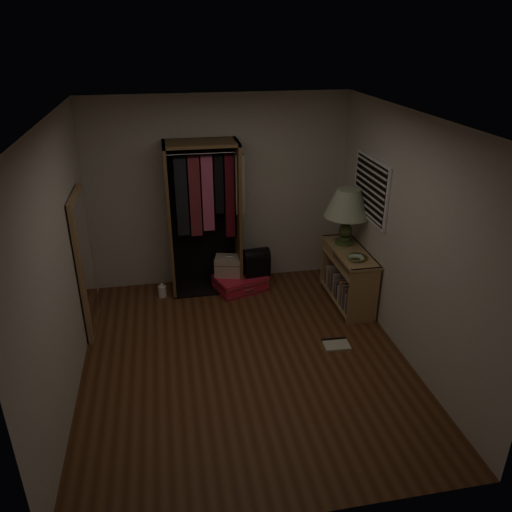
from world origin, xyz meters
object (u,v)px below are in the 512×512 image
Objects in this scene: pink_suitcase at (240,283)px; white_jug at (162,291)px; black_bag at (256,261)px; table_lamp at (348,204)px; console_bookshelf at (347,274)px; open_wardrobe at (204,206)px; train_case at (229,266)px; floor_mirror at (85,264)px.

pink_suitcase is 4.14× the size of white_jug.
black_bag is 1.99× the size of white_jug.
black_bag reaches higher than white_jug.
black_bag is at bearing 1.35° from white_jug.
black_bag is at bearing 160.39° from table_lamp.
console_bookshelf is at bearing -91.61° from table_lamp.
table_lamp is (0.01, 0.20, 0.90)m from console_bookshelf.
black_bag is at bearing -11.77° from open_wardrobe.
table_lamp is at bearing -2.30° from train_case.
black_bag is 0.52× the size of table_lamp.
pink_suitcase is 1.83m from table_lamp.
table_lamp is at bearing -16.73° from open_wardrobe.
console_bookshelf is 0.92m from table_lamp.
pink_suitcase is at bearing 164.78° from table_lamp.
table_lamp is 2.72m from white_jug.
train_case is 1.17× the size of black_bag.
floor_mirror is 4.41× the size of black_bag.
black_bag is (-1.10, 0.59, 0.01)m from console_bookshelf.
console_bookshelf is 0.55× the size of open_wardrobe.
floor_mirror is (-3.24, -0.04, 0.46)m from console_bookshelf.
pink_suitcase is (1.90, 0.60, -0.75)m from floor_mirror.
white_jug is at bearing -165.03° from open_wardrobe.
open_wardrobe reaches higher than pink_suitcase.
floor_mirror is 1.96m from train_case.
white_jug is at bearing 166.90° from console_bookshelf.
pink_suitcase is 2.07× the size of black_bag.
pink_suitcase is 0.38m from black_bag.
train_case is 0.61× the size of table_lamp.
table_lamp reaches higher than white_jug.
train_case is (0.30, -0.09, -0.86)m from open_wardrobe.
floor_mirror is 2.13m from pink_suitcase.
floor_mirror reaches higher than console_bookshelf.
table_lamp is at bearing -8.59° from white_jug.
white_jug is at bearing 160.80° from pink_suitcase.
open_wardrobe is 10.60× the size of white_jug.
floor_mirror is at bearing -152.31° from open_wardrobe.
console_bookshelf is at bearing 0.71° from floor_mirror.
open_wardrobe is 2.56× the size of pink_suitcase.
pink_suitcase reaches higher than white_jug.
open_wardrobe is at bearing 163.27° from table_lamp.
open_wardrobe is 1.05m from black_bag.
floor_mirror is 1.28m from white_jug.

